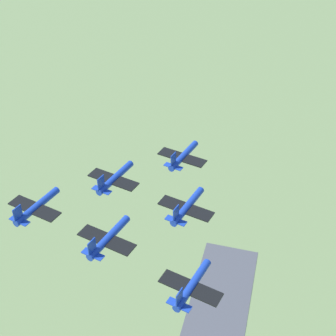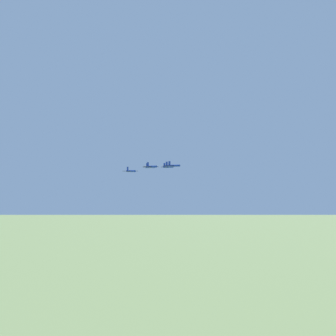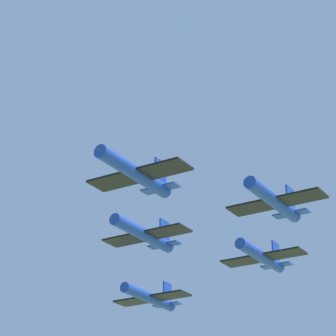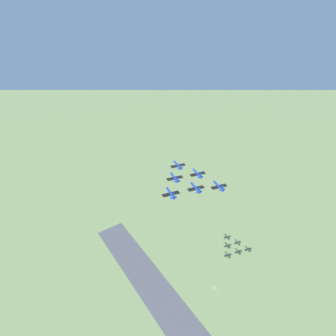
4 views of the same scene
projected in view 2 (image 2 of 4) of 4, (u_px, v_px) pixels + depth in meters
The scene contains 6 objects.
jet_0 at pixel (173, 166), 160.72m from camera, with size 10.65×10.02×3.56m.
jet_1 at pixel (170, 166), 175.73m from camera, with size 10.65×10.02×3.56m.
jet_2 at pixel (151, 167), 166.44m from camera, with size 10.65×10.02×3.56m.
jet_3 at pixel (168, 167), 190.73m from camera, with size 10.65×10.02×3.56m.
jet_4 at pixel (150, 167), 181.45m from camera, with size 10.65×10.02×3.56m.
jet_5 at pixel (131, 171), 172.14m from camera, with size 10.65×10.02×3.56m.
Camera 2 is at (109.99, -53.11, 170.59)m, focal length 28.00 mm.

